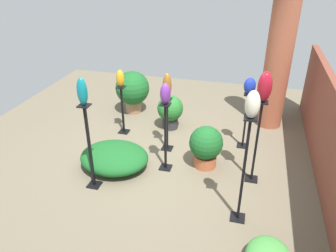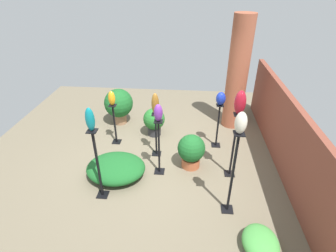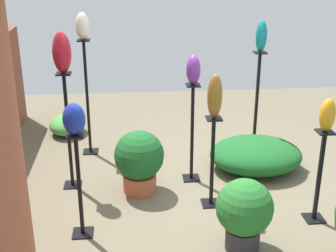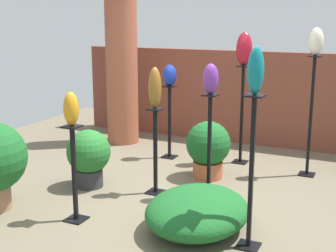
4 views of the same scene
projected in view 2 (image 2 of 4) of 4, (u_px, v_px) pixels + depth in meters
ground_plane at (158, 160)px, 5.70m from camera, size 8.00×8.00×0.00m
brick_wall_back at (286, 137)px, 5.14m from camera, size 5.60×0.12×1.49m
brick_pillar at (237, 74)px, 6.36m from camera, size 0.51×0.51×2.78m
pedestal_violet at (159, 150)px, 5.09m from camera, size 0.20×0.20×1.19m
pedestal_ivory at (232, 178)px, 4.14m from camera, size 0.20×0.20×1.55m
pedestal_cobalt at (218, 128)px, 5.94m from camera, size 0.20×0.20×1.06m
pedestal_ruby at (233, 148)px, 4.98m from camera, size 0.20×0.20×1.37m
pedestal_teal at (98, 168)px, 4.48m from camera, size 0.20×0.20×1.38m
pedestal_bronze at (156, 137)px, 5.67m from camera, size 0.20×0.20×1.01m
pedestal_amber at (115, 126)px, 6.08m from camera, size 0.20×0.20×0.98m
art_vase_violet at (158, 113)px, 4.68m from camera, size 0.18×0.16×0.33m
art_vase_ivory at (241, 123)px, 3.64m from camera, size 0.18×0.17×0.34m
art_vase_cobalt at (221, 99)px, 5.58m from camera, size 0.20×0.21×0.30m
art_vase_ruby at (240, 103)px, 4.50m from camera, size 0.22×0.20×0.45m
art_vase_teal at (90, 119)px, 4.00m from camera, size 0.14×0.14×0.40m
art_vase_bronze at (155, 104)px, 5.27m from camera, size 0.14×0.15×0.46m
art_vase_amber at (112, 98)px, 5.73m from camera, size 0.15×0.15×0.33m
potted_plant_mid_right at (119, 104)px, 6.86m from camera, size 0.75×0.75×0.96m
potted_plant_front_left at (191, 150)px, 5.33m from camera, size 0.56×0.56×0.73m
potted_plant_near_pillar at (154, 121)px, 6.41m from camera, size 0.53×0.53×0.70m
foliage_bed_east at (116, 168)px, 5.16m from camera, size 0.97×1.16×0.39m
foliage_bed_west at (260, 243)px, 3.79m from camera, size 0.64×0.53×0.28m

